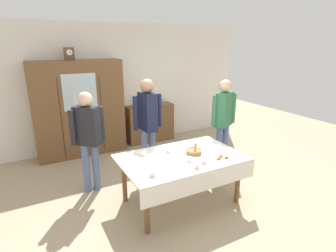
{
  "coord_description": "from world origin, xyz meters",
  "views": [
    {
      "loc": [
        -1.84,
        -3.23,
        2.29
      ],
      "look_at": [
        0.0,
        0.2,
        1.08
      ],
      "focal_mm": 28.79,
      "sensor_mm": 36.0,
      "label": 1
    }
  ],
  "objects": [
    {
      "name": "person_behind_table_left",
      "position": [
        -0.06,
        0.81,
        1.06
      ],
      "size": [
        0.52,
        0.37,
        1.72
      ],
      "color": "slate",
      "rests_on": "ground"
    },
    {
      "name": "bookshelf_low",
      "position": [
        0.7,
        2.41,
        0.44
      ],
      "size": [
        1.12,
        0.35,
        0.89
      ],
      "color": "brown",
      "rests_on": "ground"
    },
    {
      "name": "person_by_cabinet",
      "position": [
        1.28,
        0.45,
        1.02
      ],
      "size": [
        0.52,
        0.34,
        1.67
      ],
      "color": "slate",
      "rests_on": "ground"
    },
    {
      "name": "pastry_plate",
      "position": [
        0.46,
        -0.55,
        0.74
      ],
      "size": [
        0.28,
        0.28,
        0.05
      ],
      "color": "white",
      "rests_on": "dining_table"
    },
    {
      "name": "tea_cup_near_left",
      "position": [
        -0.07,
        0.05,
        0.75
      ],
      "size": [
        0.13,
        0.13,
        0.06
      ],
      "color": "white",
      "rests_on": "dining_table"
    },
    {
      "name": "person_behind_table_right",
      "position": [
        -1.08,
        0.75,
        0.97
      ],
      "size": [
        0.52,
        0.39,
        1.6
      ],
      "color": "slate",
      "rests_on": "ground"
    },
    {
      "name": "dining_table",
      "position": [
        0.0,
        -0.24,
        0.64
      ],
      "size": [
        1.74,
        1.1,
        0.73
      ],
      "color": "brown",
      "rests_on": "ground"
    },
    {
      "name": "tea_cup_far_left",
      "position": [
        0.15,
        -0.53,
        0.76
      ],
      "size": [
        0.13,
        0.13,
        0.06
      ],
      "color": "white",
      "rests_on": "dining_table"
    },
    {
      "name": "wall_cabinet",
      "position": [
        -0.9,
        2.35,
        0.98
      ],
      "size": [
        1.78,
        0.46,
        1.96
      ],
      "color": "brown",
      "rests_on": "ground"
    },
    {
      "name": "tea_cup_center",
      "position": [
        0.02,
        -0.39,
        0.76
      ],
      "size": [
        0.13,
        0.13,
        0.06
      ],
      "color": "white",
      "rests_on": "dining_table"
    },
    {
      "name": "bread_basket",
      "position": [
        0.22,
        -0.19,
        0.76
      ],
      "size": [
        0.24,
        0.24,
        0.16
      ],
      "color": "#9E7542",
      "rests_on": "dining_table"
    },
    {
      "name": "book_stack",
      "position": [
        0.7,
        2.41,
        0.94
      ],
      "size": [
        0.17,
        0.22,
        0.1
      ],
      "color": "#664C7A",
      "rests_on": "bookshelf_low"
    },
    {
      "name": "ground_plane",
      "position": [
        0.0,
        0.0,
        0.0
      ],
      "size": [
        12.0,
        12.0,
        0.0
      ],
      "primitive_type": "plane",
      "color": "tan",
      "rests_on": "ground"
    },
    {
      "name": "mantel_clock",
      "position": [
        -0.99,
        2.35,
        2.08
      ],
      "size": [
        0.18,
        0.11,
        0.24
      ],
      "color": "brown",
      "rests_on": "wall_cabinet"
    },
    {
      "name": "spoon_near_left",
      "position": [
        -0.42,
        -0.09,
        0.73
      ],
      "size": [
        0.12,
        0.02,
        0.01
      ],
      "color": "silver",
      "rests_on": "dining_table"
    },
    {
      "name": "back_wall",
      "position": [
        0.0,
        2.65,
        1.35
      ],
      "size": [
        6.4,
        0.1,
        2.7
      ],
      "primitive_type": "cube",
      "color": "silver",
      "rests_on": "ground"
    },
    {
      "name": "tea_cup_near_right",
      "position": [
        -0.01,
        -0.61,
        0.75
      ],
      "size": [
        0.13,
        0.13,
        0.06
      ],
      "color": "white",
      "rests_on": "dining_table"
    },
    {
      "name": "tea_cup_mid_left",
      "position": [
        -0.61,
        -0.53,
        0.75
      ],
      "size": [
        0.13,
        0.13,
        0.06
      ],
      "color": "silver",
      "rests_on": "dining_table"
    },
    {
      "name": "spoon_back_edge",
      "position": [
        -0.67,
        -0.25,
        0.73
      ],
      "size": [
        0.12,
        0.02,
        0.01
      ],
      "color": "silver",
      "rests_on": "dining_table"
    },
    {
      "name": "tea_cup_mid_right",
      "position": [
        -0.46,
        0.1,
        0.76
      ],
      "size": [
        0.13,
        0.13,
        0.06
      ],
      "color": "white",
      "rests_on": "dining_table"
    },
    {
      "name": "spoon_mid_left",
      "position": [
        -0.24,
        0.08,
        0.73
      ],
      "size": [
        0.12,
        0.02,
        0.01
      ],
      "color": "silver",
      "rests_on": "dining_table"
    }
  ]
}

